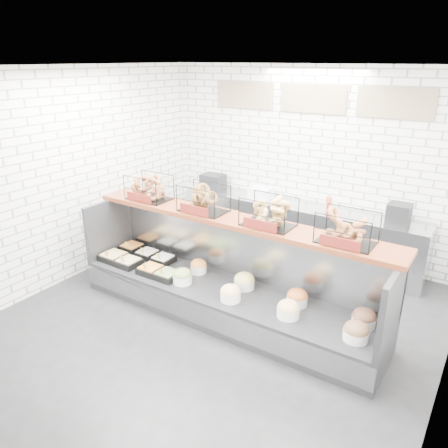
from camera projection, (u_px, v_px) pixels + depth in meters
The scene contains 5 objects.
ground at pixel (211, 327), 5.34m from camera, with size 5.50×5.50×0.00m, color black.
room_shell at pixel (239, 152), 5.07m from camera, with size 5.02×5.51×3.01m.
display_case at pixel (226, 291), 5.49m from camera, with size 4.00×0.90×1.20m.
bagel_shelf at pixel (234, 208), 5.25m from camera, with size 4.10×0.50×0.40m.
prep_counter at pixel (296, 230), 7.07m from camera, with size 4.00×0.60×1.20m.
Camera 1 is at (2.63, -3.70, 3.08)m, focal length 35.00 mm.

